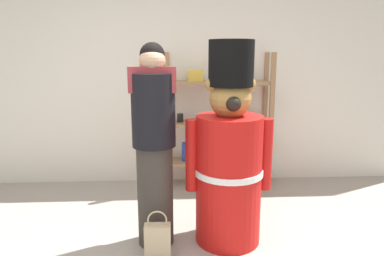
{
  "coord_description": "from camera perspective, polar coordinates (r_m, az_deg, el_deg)",
  "views": [
    {
      "loc": [
        0.03,
        -2.15,
        1.59
      ],
      "look_at": [
        0.18,
        0.63,
        1.0
      ],
      "focal_mm": 32.75,
      "sensor_mm": 36.0,
      "label": 1
    }
  ],
  "objects": [
    {
      "name": "back_wall",
      "position": [
        4.35,
        -3.49,
        8.11
      ],
      "size": [
        6.4,
        0.12,
        2.6
      ],
      "primitive_type": "cube",
      "color": "silver",
      "rests_on": "ground_plane"
    },
    {
      "name": "merchandise_shelf",
      "position": [
        4.23,
        4.14,
        1.27
      ],
      "size": [
        1.26,
        0.35,
        1.61
      ],
      "color": "#93704C",
      "rests_on": "ground_plane"
    },
    {
      "name": "teddy_bear_guard",
      "position": [
        2.95,
        6.04,
        -5.11
      ],
      "size": [
        0.73,
        0.57,
        1.7
      ],
      "color": "red",
      "rests_on": "ground_plane"
    },
    {
      "name": "person_shopper",
      "position": [
        2.87,
        -6.19,
        -2.7
      ],
      "size": [
        0.37,
        0.35,
        1.68
      ],
      "color": "#38332D",
      "rests_on": "ground_plane"
    },
    {
      "name": "shopping_bag",
      "position": [
        2.88,
        -5.62,
        -17.91
      ],
      "size": [
        0.2,
        0.1,
        0.41
      ],
      "color": "#C1AD89",
      "rests_on": "ground_plane"
    }
  ]
}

